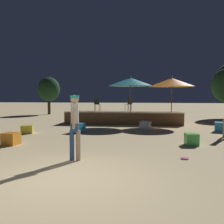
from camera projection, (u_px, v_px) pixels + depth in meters
The scene contains 15 objects.
ground_plane at pixel (63, 181), 5.34m from camera, with size 120.00×120.00×0.00m, color #D1B784.
wooden_deck at pixel (124, 118), 16.57m from camera, with size 7.45×2.40×0.82m.
patio_umbrella_0 at pixel (131, 82), 15.28m from camera, with size 2.74×2.74×3.00m.
patio_umbrella_1 at pixel (172, 82), 15.23m from camera, with size 2.74×2.74×2.98m.
cube_seat_0 at pixel (145, 125), 13.65m from camera, with size 0.66×0.66×0.43m.
cube_seat_1 at pixel (78, 128), 12.34m from camera, with size 0.69×0.69×0.47m.
cube_seat_2 at pixel (221, 127), 12.66m from camera, with size 0.68×0.68×0.48m.
cube_seat_3 at pixel (27, 129), 12.14m from camera, with size 0.69×0.69×0.38m.
cube_seat_4 at pixel (192, 139), 9.21m from camera, with size 0.50×0.50×0.43m.
cube_seat_5 at pixel (11, 139), 9.28m from camera, with size 0.58×0.58×0.45m.
person_2 at pixel (75, 123), 6.96m from camera, with size 0.31×0.59×1.84m.
bistro_chair_0 at pixel (129, 103), 16.26m from camera, with size 0.48×0.48×0.90m.
bistro_chair_1 at pixel (97, 103), 16.24m from camera, with size 0.45×0.46×0.90m.
frisbee_disc at pixel (185, 158), 7.18m from camera, with size 0.23×0.23×0.03m.
background_tree_0 at pixel (49, 89), 24.47m from camera, with size 2.15×2.15×3.65m.
Camera 1 is at (1.77, -5.04, 1.82)m, focal length 40.00 mm.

